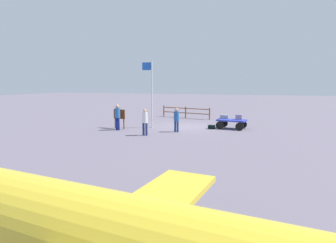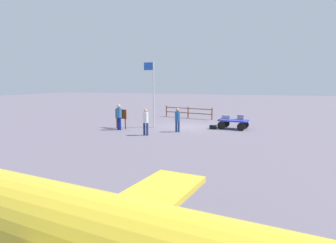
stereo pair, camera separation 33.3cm
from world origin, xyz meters
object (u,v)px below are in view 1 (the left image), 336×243
suitcase_tan (212,127)px  suitcase_olive (224,117)px  worker_trailing (176,118)px  worker_supervisor (117,115)px  suitcase_dark (239,117)px  airplane_near (100,240)px  luggage_cart (231,122)px  signboard (119,116)px  flagpole (151,89)px  worker_lead (145,120)px

suitcase_tan → suitcase_olive: bearing=-126.0°
worker_trailing → worker_supervisor: bearing=7.7°
suitcase_tan → worker_supervisor: (6.26, 2.55, 0.95)m
suitcase_dark → airplane_near: (0.54, 18.23, 0.32)m
luggage_cart → worker_supervisor: bearing=22.4°
suitcase_olive → worker_supervisor: (7.03, 3.62, 0.28)m
signboard → worker_supervisor: bearing=104.5°
signboard → suitcase_tan: bearing=-162.5°
suitcase_olive → worker_trailing: size_ratio=0.37×
luggage_cart → flagpole: (5.77, 1.28, 2.37)m
worker_lead → worker_trailing: 2.43m
flagpole → signboard: (1.96, 1.30, -1.92)m
worker_trailing → worker_supervisor: size_ratio=0.91×
luggage_cart → suitcase_dark: (-0.50, -0.37, 0.36)m
suitcase_tan → suitcase_dark: bearing=-152.9°
suitcase_tan → worker_supervisor: 6.82m
signboard → flagpole: bearing=-146.4°
suitcase_olive → signboard: 7.81m
airplane_near → worker_trailing: bearing=-77.5°
airplane_near → worker_lead: bearing=-69.8°
luggage_cart → worker_supervisor: worker_supervisor is taller
suitcase_dark → flagpole: size_ratio=0.10×
luggage_cart → suitcase_tan: bearing=23.2°
suitcase_olive → worker_trailing: worker_trailing is taller
worker_lead → suitcase_dark: bearing=-138.6°
suitcase_tan → worker_trailing: size_ratio=0.30×
suitcase_tan → worker_supervisor: bearing=22.2°
luggage_cart → suitcase_olive: bearing=-40.9°
suitcase_dark → suitcase_tan: size_ratio=0.97×
suitcase_dark → worker_supervisor: 8.83m
suitcase_dark → worker_lead: (5.46, 4.81, 0.14)m
flagpole → signboard: flagpole is taller
suitcase_tan → signboard: size_ratio=0.34×
worker_lead → suitcase_olive: bearing=-131.6°
luggage_cart → worker_trailing: bearing=36.9°
worker_supervisor → suitcase_tan: bearing=-157.8°
suitcase_olive → worker_lead: (4.39, 4.94, 0.18)m
suitcase_dark → luggage_cart: bearing=36.3°
worker_trailing → suitcase_olive: bearing=-133.0°
flagpole → worker_lead: bearing=104.5°
luggage_cart → flagpole: flagpole is taller
worker_supervisor → signboard: size_ratio=1.28×
signboard → airplane_near: bearing=116.8°
suitcase_dark → suitcase_olive: size_ratio=0.76×
suitcase_tan → worker_trailing: (2.08, 1.99, 0.82)m
worker_supervisor → flagpole: flagpole is taller
luggage_cart → worker_trailing: 4.30m
worker_supervisor → flagpole: (-1.83, -1.84, 1.77)m
airplane_near → signboard: airplane_near is taller
worker_trailing → signboard: worker_trailing is taller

